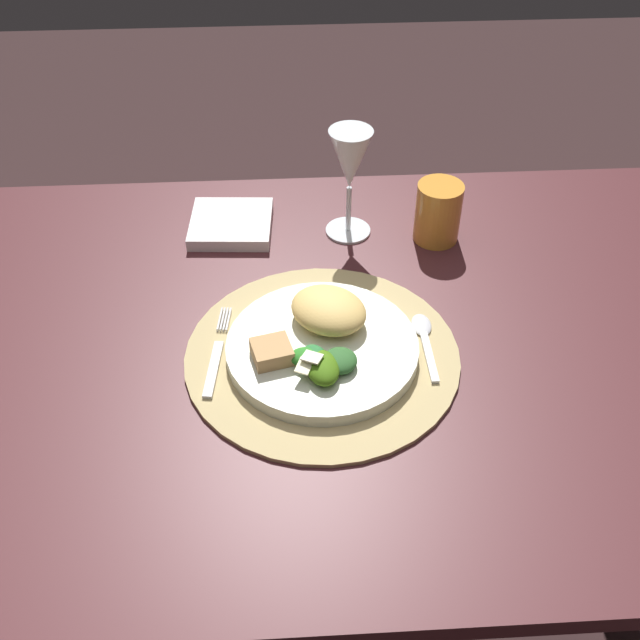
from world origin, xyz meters
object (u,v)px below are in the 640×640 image
Objects in this scene: napkin at (231,224)px; amber_tumbler at (438,212)px; fork at (216,355)px; dining_table at (266,407)px; spoon at (424,335)px; wine_glass at (350,164)px; dinner_plate at (322,349)px.

napkin is 1.34× the size of amber_tumbler.
amber_tumbler reaches higher than fork.
fork is 0.42m from amber_tumbler.
napkin reaches higher than dining_table.
amber_tumbler is at bearing 76.57° from spoon.
wine_glass is at bearing -5.36° from napkin.
wine_glass is at bearing 107.52° from spoon.
wine_glass reaches higher than dining_table.
dinner_plate is 0.30m from wine_glass.
amber_tumbler reaches higher than dining_table.
spoon is 0.29m from wine_glass.
amber_tumbler is at bearing -7.39° from napkin.
dinner_plate is 2.65× the size of amber_tumbler.
wine_glass is (0.06, 0.28, 0.11)m from dinner_plate.
fork is at bearing -125.28° from wine_glass.
fork is at bearing -152.03° from dining_table.
spoon is 1.37× the size of amber_tumbler.
dinner_plate is 1.94× the size of spoon.
fork reaches higher than dining_table.
wine_glass reaches higher than amber_tumbler.
dining_table is 8.42× the size of wine_glass.
wine_glass is (0.18, -0.02, 0.11)m from napkin.
dining_table is at bearing -79.78° from napkin.
dinner_plate is 0.14m from fork.
dining_table is 0.38m from wine_glass.
dining_table is 11.47× the size of spoon.
dinner_plate is 1.97× the size of napkin.
wine_glass is at bearing 169.85° from amber_tumbler.
dining_table is at bearing -119.21° from wine_glass.
dining_table is at bearing -140.91° from amber_tumbler.
dinner_plate is at bearing -66.82° from napkin.
wine_glass is (-0.08, 0.25, 0.11)m from spoon.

